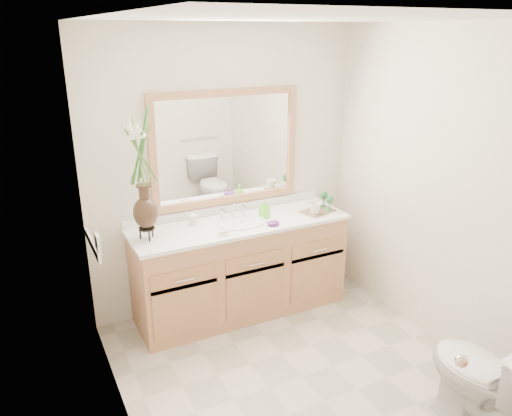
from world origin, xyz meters
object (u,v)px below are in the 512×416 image
tumbler (193,220)px  tray (318,211)px  soap_bottle (264,210)px  toilet (485,381)px  flower_vase (142,161)px

tumbler → tray: 1.10m
tumbler → tray: size_ratio=0.29×
soap_bottle → tray: (0.48, -0.09, -0.06)m
soap_bottle → tray: bearing=-28.3°
toilet → flower_vase: (-1.48, 1.94, 1.07)m
tumbler → soap_bottle: 0.61m
tumbler → flower_vase: bearing=-163.1°
toilet → tumbler: bearing=-62.7°
flower_vase → tumbler: (0.42, 0.13, -0.57)m
flower_vase → tumbler: size_ratio=10.95×
flower_vase → tumbler: bearing=16.9°
toilet → soap_bottle: soap_bottle is taller
flower_vase → soap_bottle: flower_vase is taller
toilet → tumbler: (-1.06, 2.06, 0.50)m
toilet → flower_vase: flower_vase is taller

